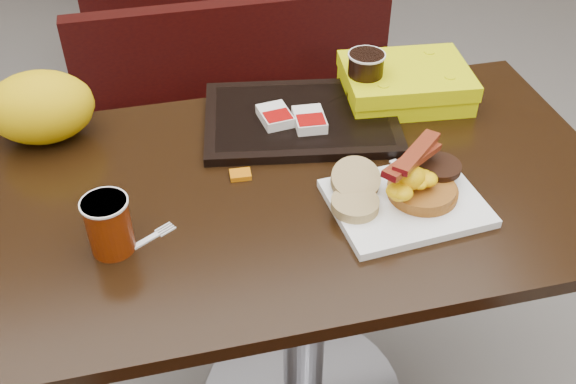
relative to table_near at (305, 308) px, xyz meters
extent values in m
cube|color=white|center=(0.16, -0.11, 0.38)|extent=(0.29, 0.23, 0.02)
cylinder|color=brown|center=(0.19, -0.10, 0.40)|extent=(0.17, 0.17, 0.03)
cylinder|color=black|center=(0.23, -0.07, 0.42)|extent=(0.10, 0.10, 0.01)
ellipsoid|color=#E7D804|center=(0.16, -0.11, 0.44)|extent=(0.10, 0.09, 0.05)
cylinder|color=tan|center=(0.06, -0.11, 0.40)|extent=(0.09, 0.09, 0.02)
cylinder|color=tan|center=(0.07, -0.06, 0.41)|extent=(0.10, 0.10, 0.05)
cylinder|color=#932E05|center=(-0.37, -0.10, 0.43)|extent=(0.08, 0.08, 0.11)
cube|color=white|center=(0.20, -0.07, 0.38)|extent=(0.06, 0.19, 0.00)
cube|color=#BF6208|center=(-0.12, 0.05, 0.38)|extent=(0.04, 0.03, 0.01)
cube|color=black|center=(0.04, 0.20, 0.38)|extent=(0.45, 0.36, 0.02)
cube|color=silver|center=(-0.02, 0.19, 0.41)|extent=(0.07, 0.09, 0.02)
cube|color=silver|center=(0.05, 0.16, 0.41)|extent=(0.07, 0.09, 0.02)
cylinder|color=black|center=(0.19, 0.24, 0.45)|extent=(0.10, 0.10, 0.11)
cube|color=#CDD203|center=(0.29, 0.25, 0.41)|extent=(0.30, 0.24, 0.07)
ellipsoid|color=yellow|center=(-0.49, 0.27, 0.45)|extent=(0.23, 0.18, 0.15)
camera|label=1|loc=(-0.27, -0.96, 1.19)|focal=41.51mm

